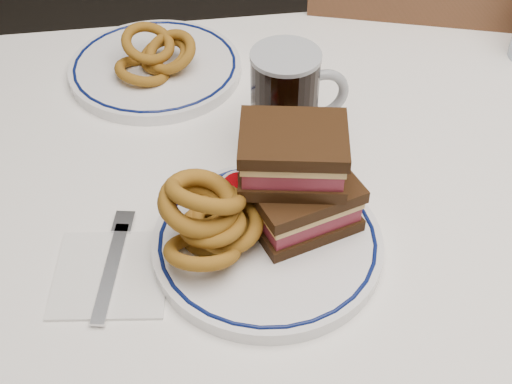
{
  "coord_description": "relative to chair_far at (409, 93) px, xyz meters",
  "views": [
    {
      "loc": [
        -0.3,
        -0.71,
        1.41
      ],
      "look_at": [
        -0.21,
        -0.1,
        0.82
      ],
      "focal_mm": 50.0,
      "sensor_mm": 36.0,
      "label": 1
    }
  ],
  "objects": [
    {
      "name": "dining_table",
      "position": [
        -0.21,
        -0.48,
        0.14
      ],
      "size": [
        1.27,
        0.87,
        0.75
      ],
      "color": "white",
      "rests_on": "floor"
    },
    {
      "name": "chair_far",
      "position": [
        0.0,
        0.0,
        0.0
      ],
      "size": [
        0.55,
        0.55,
        0.94
      ],
      "color": "#412B14",
      "rests_on": "floor"
    },
    {
      "name": "main_plate",
      "position": [
        -0.41,
        -0.61,
        0.25
      ],
      "size": [
        0.28,
        0.28,
        0.02
      ],
      "color": "white",
      "rests_on": "dining_table"
    },
    {
      "name": "reuben_sandwich",
      "position": [
        -0.37,
        -0.58,
        0.32
      ],
      "size": [
        0.16,
        0.14,
        0.13
      ],
      "color": "black",
      "rests_on": "main_plate"
    },
    {
      "name": "onion_rings_main",
      "position": [
        -0.48,
        -0.6,
        0.31
      ],
      "size": [
        0.13,
        0.13,
        0.13
      ],
      "color": "#66380D",
      "rests_on": "main_plate"
    },
    {
      "name": "ketchup_ramekin",
      "position": [
        -0.43,
        -0.54,
        0.28
      ],
      "size": [
        0.05,
        0.05,
        0.03
      ],
      "color": "white",
      "rests_on": "main_plate"
    },
    {
      "name": "beer_mug",
      "position": [
        -0.35,
        -0.42,
        0.32
      ],
      "size": [
        0.14,
        0.09,
        0.16
      ],
      "color": "black",
      "rests_on": "dining_table"
    },
    {
      "name": "far_plate",
      "position": [
        -0.53,
        -0.21,
        0.25
      ],
      "size": [
        0.28,
        0.28,
        0.02
      ],
      "color": "white",
      "rests_on": "dining_table"
    },
    {
      "name": "onion_rings_far",
      "position": [
        -0.52,
        -0.22,
        0.28
      ],
      "size": [
        0.14,
        0.12,
        0.08
      ],
      "color": "#66380D",
      "rests_on": "far_plate"
    },
    {
      "name": "napkin_fork",
      "position": [
        -0.6,
        -0.62,
        0.24
      ],
      "size": [
        0.15,
        0.18,
        0.01
      ],
      "color": "white",
      "rests_on": "dining_table"
    }
  ]
}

